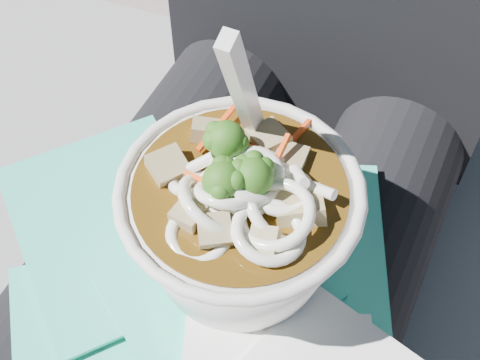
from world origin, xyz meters
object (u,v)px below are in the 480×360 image
at_px(person_body, 262,190).
at_px(udon_bowl, 240,217).
at_px(lap, 220,287).
at_px(plastic_bag, 198,268).
at_px(stone_ledge, 273,292).

bearing_deg(person_body, udon_bowl, -76.06).
distance_m(lap, person_body, 0.10).
distance_m(plastic_bag, udon_bowl, 0.08).
relative_size(stone_ledge, lap, 2.08).
bearing_deg(udon_bowl, plastic_bag, -150.28).
bearing_deg(lap, udon_bowl, -23.33).
relative_size(lap, person_body, 0.50).
height_order(stone_ledge, plastic_bag, plastic_bag).
relative_size(lap, plastic_bag, 1.31).
bearing_deg(plastic_bag, person_body, 88.39).
bearing_deg(udon_bowl, stone_ledge, 99.04).
relative_size(stone_ledge, plastic_bag, 2.73).
height_order(stone_ledge, udon_bowl, udon_bowl).
height_order(lap, person_body, person_body).
bearing_deg(stone_ledge, udon_bowl, -80.96).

